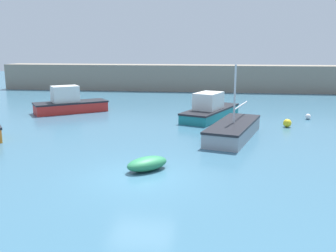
% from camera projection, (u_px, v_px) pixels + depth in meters
% --- Properties ---
extents(ground_plane, '(120.00, 120.00, 0.20)m').
position_uv_depth(ground_plane, '(141.00, 179.00, 14.50)').
color(ground_plane, '#38667F').
extents(harbor_breakwater, '(44.17, 3.17, 2.93)m').
position_uv_depth(harbor_breakwater, '(192.00, 78.00, 42.95)').
color(harbor_breakwater, gray).
rests_on(harbor_breakwater, ground_plane).
extents(cabin_cruiser_white, '(5.50, 4.71, 2.05)m').
position_uv_depth(cabin_cruiser_white, '(69.00, 103.00, 28.64)').
color(cabin_cruiser_white, red).
rests_on(cabin_cruiser_white, ground_plane).
extents(sailboat_twin_hulled, '(3.43, 6.32, 4.02)m').
position_uv_depth(sailboat_twin_hulled, '(233.00, 130.00, 20.64)').
color(sailboat_twin_hulled, gray).
rests_on(sailboat_twin_hulled, ground_plane).
extents(motorboat_grey_hull, '(4.17, 6.56, 1.86)m').
position_uv_depth(motorboat_grey_hull, '(210.00, 109.00, 26.23)').
color(motorboat_grey_hull, teal).
rests_on(motorboat_grey_hull, ground_plane).
extents(fishing_dinghy_green, '(1.95, 1.92, 0.56)m').
position_uv_depth(fishing_dinghy_green, '(147.00, 164.00, 15.19)').
color(fishing_dinghy_green, '#287A4C').
rests_on(fishing_dinghy_green, ground_plane).
extents(mooring_buoy_white, '(0.39, 0.39, 0.39)m').
position_uv_depth(mooring_buoy_white, '(308.00, 117.00, 25.95)').
color(mooring_buoy_white, white).
rests_on(mooring_buoy_white, ground_plane).
extents(mooring_buoy_yellow, '(0.51, 0.51, 0.51)m').
position_uv_depth(mooring_buoy_yellow, '(287.00, 123.00, 23.44)').
color(mooring_buoy_yellow, yellow).
rests_on(mooring_buoy_yellow, ground_plane).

